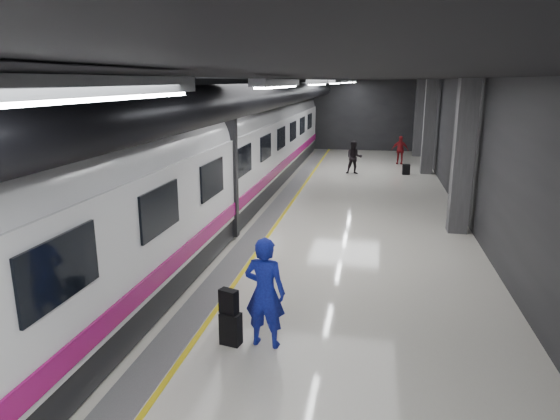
{
  "coord_description": "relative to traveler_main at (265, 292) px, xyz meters",
  "views": [
    {
      "loc": [
        2.0,
        -13.21,
        4.42
      ],
      "look_at": [
        -0.22,
        -1.5,
        1.33
      ],
      "focal_mm": 32.0,
      "sensor_mm": 36.0,
      "label": 1
    }
  ],
  "objects": [
    {
      "name": "platform_hall",
      "position": [
        -0.58,
        6.58,
        2.56
      ],
      "size": [
        10.02,
        40.02,
        4.51
      ],
      "color": "black",
      "rests_on": "ground"
    },
    {
      "name": "train",
      "position": [
        -3.55,
        5.62,
        1.1
      ],
      "size": [
        3.05,
        38.0,
        4.05
      ],
      "color": "black",
      "rests_on": "ground"
    },
    {
      "name": "suitcase_main",
      "position": [
        -0.59,
        -0.08,
        -0.69
      ],
      "size": [
        0.39,
        0.29,
        0.57
      ],
      "primitive_type": "cube",
      "rotation": [
        0.0,
        0.0,
        -0.2
      ],
      "color": "black",
      "rests_on": "ground"
    },
    {
      "name": "shoulder_bag",
      "position": [
        -0.62,
        -0.07,
        -0.19
      ],
      "size": [
        0.36,
        0.27,
        0.43
      ],
      "primitive_type": "cube",
      "rotation": [
        0.0,
        0.0,
        -0.35
      ],
      "color": "black",
      "rests_on": "suitcase_main"
    },
    {
      "name": "traveler_far_a",
      "position": [
        0.75,
        16.76,
        -0.17
      ],
      "size": [
        0.85,
        0.7,
        1.61
      ],
      "primitive_type": "imported",
      "rotation": [
        0.0,
        0.0,
        0.12
      ],
      "color": "black",
      "rests_on": "ground"
    },
    {
      "name": "traveler_main",
      "position": [
        0.0,
        0.0,
        0.0
      ],
      "size": [
        0.75,
        0.54,
        1.94
      ],
      "primitive_type": "imported",
      "rotation": [
        0.0,
        0.0,
        3.03
      ],
      "color": "#182CBA",
      "rests_on": "ground"
    },
    {
      "name": "ground",
      "position": [
        -0.3,
        5.62,
        -0.97
      ],
      "size": [
        40.0,
        40.0,
        0.0
      ],
      "primitive_type": "plane",
      "color": "silver",
      "rests_on": "ground"
    },
    {
      "name": "suitcase_far",
      "position": [
        3.26,
        17.04,
        -0.72
      ],
      "size": [
        0.38,
        0.27,
        0.51
      ],
      "primitive_type": "cube",
      "rotation": [
        0.0,
        0.0,
        0.15
      ],
      "color": "black",
      "rests_on": "ground"
    },
    {
      "name": "traveler_far_b",
      "position": [
        3.08,
        20.27,
        -0.21
      ],
      "size": [
        0.94,
        0.49,
        1.53
      ],
      "primitive_type": "imported",
      "rotation": [
        0.0,
        0.0,
        -0.13
      ],
      "color": "maroon",
      "rests_on": "ground"
    }
  ]
}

